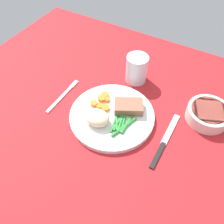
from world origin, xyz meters
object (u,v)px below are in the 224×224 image
Objects in this scene: dinner_plate at (112,116)px; salad_bowl at (208,114)px; knife at (165,141)px; water_glass at (136,70)px; meat_portion at (129,107)px; fork at (63,96)px.

salad_bowl is at bearing 28.70° from dinner_plate.
water_glass reaches higher than knife.
meat_portion reaches higher than fork.
fork is 26.46cm from water_glass.
water_glass is at bearing 131.10° from knife.
meat_portion is at bearing 49.40° from dinner_plate.
knife reaches higher than fork.
dinner_plate is 3.01× the size of meat_portion.
fork is (-18.72, -0.26, -0.60)cm from dinner_plate.
water_glass reaches higher than fork.
meat_portion is 0.67× the size of salad_bowl.
knife is (17.43, -0.29, -0.60)cm from dinner_plate.
dinner_plate is 1.27× the size of knife.
knife is 1.60× the size of salad_bowl.
salad_bowl reaches higher than knife.
knife is 2.13× the size of water_glass.
meat_portion reaches higher than knife.
dinner_plate is at bearing 1.46° from fork.
fork is 36.15cm from knife.
water_glass is (-1.17, 19.15, 3.29)cm from dinner_plate.
meat_portion reaches higher than salad_bowl.
water_glass is at bearing 168.93° from salad_bowl.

